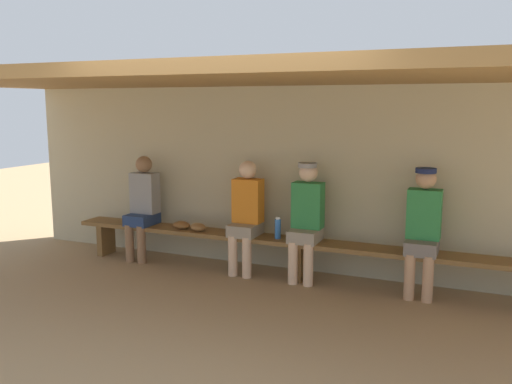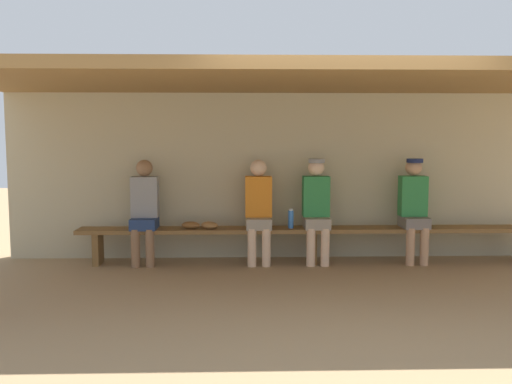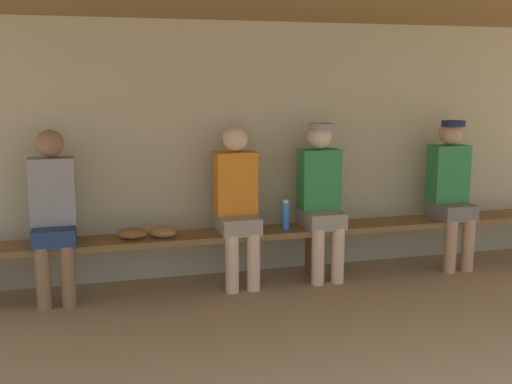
# 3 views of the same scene
# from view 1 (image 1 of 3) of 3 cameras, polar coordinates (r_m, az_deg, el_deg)

# --- Properties ---
(ground_plane) EXTENTS (24.00, 24.00, 0.00)m
(ground_plane) POSITION_cam_1_polar(r_m,az_deg,el_deg) (4.96, -1.06, -14.38)
(ground_plane) COLOR #9E7F59
(back_wall) EXTENTS (8.00, 0.20, 2.20)m
(back_wall) POSITION_cam_1_polar(r_m,az_deg,el_deg) (6.49, 6.16, 1.31)
(back_wall) COLOR #B7AD8C
(back_wall) RESTS_ON ground
(dugout_roof) EXTENTS (8.00, 2.80, 0.12)m
(dugout_roof) POSITION_cam_1_polar(r_m,az_deg,el_deg) (5.20, 2.09, 12.22)
(dugout_roof) COLOR olive
(dugout_roof) RESTS_ON back_wall
(bench) EXTENTS (6.00, 0.36, 0.46)m
(bench) POSITION_cam_1_polar(r_m,az_deg,el_deg) (6.21, 4.83, -5.75)
(bench) COLOR brown
(bench) RESTS_ON ground
(player_near_post) EXTENTS (0.34, 0.42, 1.34)m
(player_near_post) POSITION_cam_1_polar(r_m,az_deg,el_deg) (5.86, 17.17, -3.42)
(player_near_post) COLOR slate
(player_near_post) RESTS_ON ground
(player_in_red) EXTENTS (0.34, 0.42, 1.34)m
(player_in_red) POSITION_cam_1_polar(r_m,az_deg,el_deg) (6.38, -1.05, -2.15)
(player_in_red) COLOR gray
(player_in_red) RESTS_ON ground
(player_middle) EXTENTS (0.34, 0.42, 1.34)m
(player_middle) POSITION_cam_1_polar(r_m,az_deg,el_deg) (6.11, 5.31, -2.53)
(player_middle) COLOR gray
(player_middle) RESTS_ON ground
(player_in_white) EXTENTS (0.34, 0.42, 1.34)m
(player_in_white) POSITION_cam_1_polar(r_m,az_deg,el_deg) (7.09, -11.85, -1.20)
(player_in_white) COLOR navy
(player_in_white) RESTS_ON ground
(water_bottle_orange) EXTENTS (0.07, 0.07, 0.25)m
(water_bottle_orange) POSITION_cam_1_polar(r_m,az_deg,el_deg) (6.23, 2.31, -3.85)
(water_bottle_orange) COLOR blue
(water_bottle_orange) RESTS_ON bench
(baseball_glove_dark_brown) EXTENTS (0.29, 0.28, 0.09)m
(baseball_glove_dark_brown) POSITION_cam_1_polar(r_m,az_deg,el_deg) (6.67, -6.12, -3.67)
(baseball_glove_dark_brown) COLOR olive
(baseball_glove_dark_brown) RESTS_ON bench
(baseball_glove_worn) EXTENTS (0.28, 0.23, 0.09)m
(baseball_glove_worn) POSITION_cam_1_polar(r_m,az_deg,el_deg) (6.80, -7.84, -3.46)
(baseball_glove_worn) COLOR brown
(baseball_glove_worn) RESTS_ON bench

